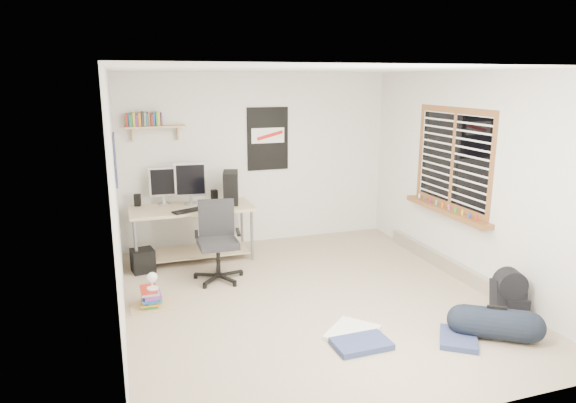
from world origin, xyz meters
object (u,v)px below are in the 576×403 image
object	(u,v)px
office_chair	(218,242)
book_stack	(151,293)
desk	(193,233)
duffel_bag	(495,325)
backpack	(508,300)

from	to	relation	value
office_chair	book_stack	world-z (taller)	office_chair
desk	duffel_bag	distance (m)	3.94
backpack	duffel_bag	xyz separation A→B (m)	(-0.41, -0.31, -0.06)
book_stack	office_chair	bearing A→B (deg)	32.04
desk	office_chair	bearing A→B (deg)	-57.01
office_chair	book_stack	bearing A→B (deg)	-139.79
office_chair	desk	bearing A→B (deg)	110.56
duffel_bag	office_chair	bearing A→B (deg)	168.31
office_chair	duffel_bag	world-z (taller)	office_chair
office_chair	backpack	bearing A→B (deg)	-28.55
office_chair	backpack	distance (m)	3.30
office_chair	book_stack	size ratio (longest dim) A/B	2.25
office_chair	duffel_bag	bearing A→B (deg)	-37.56
backpack	book_stack	xyz separation A→B (m)	(-3.47, 1.44, -0.05)
duffel_bag	book_stack	xyz separation A→B (m)	(-3.06, 1.75, 0.01)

